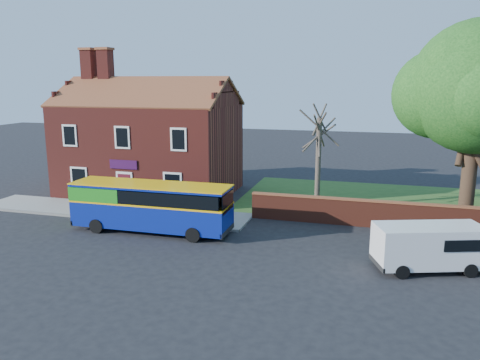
% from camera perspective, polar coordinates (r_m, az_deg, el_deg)
% --- Properties ---
extents(ground, '(120.00, 120.00, 0.00)m').
position_cam_1_polar(ground, '(23.24, -7.68, -8.88)').
color(ground, black).
rests_on(ground, ground).
extents(pavement, '(18.00, 3.50, 0.12)m').
position_cam_1_polar(pavement, '(31.20, -15.32, -3.65)').
color(pavement, gray).
rests_on(pavement, ground).
extents(kerb, '(18.00, 0.15, 0.14)m').
position_cam_1_polar(kerb, '(29.78, -17.05, -4.48)').
color(kerb, slate).
rests_on(kerb, ground).
extents(grass_strip, '(26.00, 12.00, 0.04)m').
position_cam_1_polar(grass_strip, '(34.12, 22.41, -2.88)').
color(grass_strip, '#426B28').
rests_on(grass_strip, ground).
extents(shop_building, '(12.30, 8.13, 10.50)m').
position_cam_1_polar(shop_building, '(35.47, -10.87, 3.95)').
color(shop_building, maroon).
rests_on(shop_building, ground).
extents(boundary_wall, '(22.00, 0.38, 1.60)m').
position_cam_1_polar(boundary_wall, '(28.17, 23.84, -4.35)').
color(boundary_wall, maroon).
rests_on(boundary_wall, ground).
extents(bus, '(8.94, 2.40, 2.72)m').
position_cam_1_polar(bus, '(26.42, -11.33, -2.91)').
color(bus, navy).
rests_on(bus, ground).
extents(van_near, '(5.00, 3.26, 2.04)m').
position_cam_1_polar(van_near, '(22.38, 22.06, -7.40)').
color(van_near, white).
rests_on(van_near, ground).
extents(large_tree, '(9.58, 7.58, 11.69)m').
position_cam_1_polar(large_tree, '(30.29, 27.08, 9.60)').
color(large_tree, black).
rests_on(large_tree, ground).
extents(bare_tree, '(2.44, 2.91, 6.52)m').
position_cam_1_polar(bare_tree, '(30.47, 9.52, 2.57)').
color(bare_tree, '#4C4238').
rests_on(bare_tree, ground).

